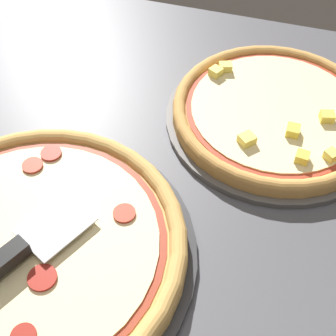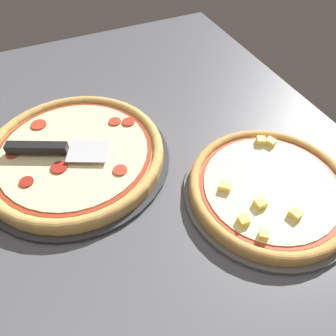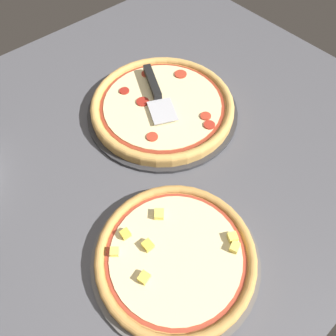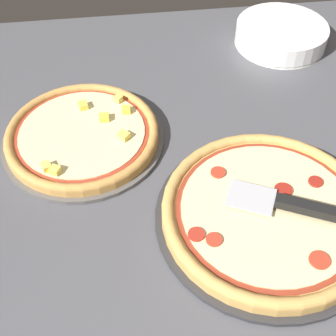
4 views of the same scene
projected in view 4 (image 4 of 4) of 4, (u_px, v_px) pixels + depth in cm
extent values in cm
cube|color=#4C4C51|center=(230.00, 188.00, 97.16)|extent=(137.87, 118.76, 3.60)
cylinder|color=#2D2D30|center=(266.00, 218.00, 89.25)|extent=(42.70, 42.70, 1.00)
cylinder|color=tan|center=(268.00, 213.00, 88.12)|extent=(40.14, 40.14, 2.06)
torus|color=tan|center=(268.00, 210.00, 87.35)|extent=(40.14, 40.14, 2.33)
cylinder|color=maroon|center=(268.00, 210.00, 87.30)|extent=(34.89, 34.89, 0.15)
cylinder|color=beige|center=(269.00, 209.00, 87.20)|extent=(32.92, 32.92, 0.40)
cylinder|color=maroon|center=(283.00, 190.00, 89.82)|extent=(3.54, 3.54, 0.40)
cylinder|color=maroon|center=(316.00, 182.00, 91.23)|extent=(2.88, 2.88, 0.40)
cylinder|color=#B73823|center=(214.00, 240.00, 82.24)|extent=(2.96, 2.96, 0.40)
cylinder|color=#B73823|center=(320.00, 260.00, 79.48)|extent=(3.66, 3.66, 0.40)
cylinder|color=#AD2D1E|center=(196.00, 234.00, 82.98)|extent=(3.06, 3.06, 0.40)
cylinder|color=#B73823|center=(218.00, 172.00, 92.97)|extent=(3.02, 3.02, 0.40)
cylinder|color=#565451|center=(83.00, 140.00, 103.51)|extent=(35.69, 35.69, 1.00)
cylinder|color=#C68E47|center=(82.00, 136.00, 102.53)|extent=(33.55, 33.55, 1.63)
torus|color=#C68E47|center=(82.00, 133.00, 101.93)|extent=(33.55, 33.55, 2.03)
cylinder|color=#A33823|center=(82.00, 133.00, 101.87)|extent=(29.16, 29.16, 0.15)
cylinder|color=beige|center=(82.00, 132.00, 101.78)|extent=(27.51, 27.51, 0.40)
cube|color=yellow|center=(126.00, 110.00, 105.44)|extent=(2.04, 2.04, 1.38)
cube|color=yellow|center=(104.00, 118.00, 103.69)|extent=(1.96, 2.14, 1.38)
cube|color=#F4D64C|center=(83.00, 106.00, 106.42)|extent=(2.55, 2.35, 1.38)
cube|color=#F9E05B|center=(124.00, 136.00, 99.80)|extent=(3.03, 3.04, 1.38)
cube|color=#F9E05B|center=(118.00, 99.00, 107.97)|extent=(2.42, 2.42, 1.38)
cube|color=#F9E05B|center=(55.00, 170.00, 93.14)|extent=(2.56, 2.56, 1.38)
cube|color=#F9E05B|center=(47.00, 166.00, 93.85)|extent=(2.63, 2.40, 1.38)
cube|color=#B7B7BC|center=(251.00, 197.00, 87.75)|extent=(9.78, 10.74, 0.24)
cube|color=black|center=(312.00, 209.00, 84.82)|extent=(7.70, 12.99, 2.00)
cylinder|color=white|center=(279.00, 42.00, 129.66)|extent=(24.80, 24.80, 0.70)
cylinder|color=white|center=(280.00, 40.00, 129.14)|extent=(24.80, 24.80, 0.70)
cylinder|color=white|center=(280.00, 38.00, 128.62)|extent=(24.80, 24.80, 0.70)
cylinder|color=white|center=(281.00, 36.00, 128.10)|extent=(24.80, 24.80, 0.70)
cylinder|color=white|center=(281.00, 33.00, 127.58)|extent=(24.80, 24.80, 0.70)
cylinder|color=white|center=(282.00, 31.00, 127.06)|extent=(24.80, 24.80, 0.70)
cylinder|color=white|center=(282.00, 29.00, 126.54)|extent=(24.80, 24.80, 0.70)
cylinder|color=white|center=(283.00, 26.00, 126.02)|extent=(24.80, 24.80, 0.70)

